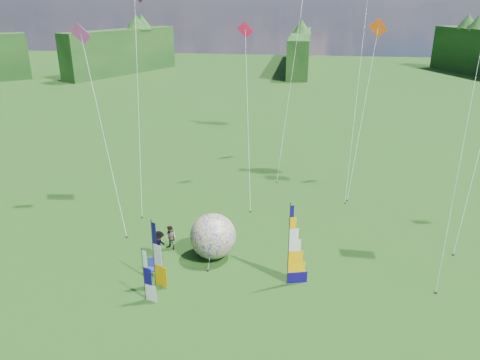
# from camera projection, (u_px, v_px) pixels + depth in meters

# --- Properties ---
(ground) EXTENTS (220.00, 220.00, 0.00)m
(ground) POSITION_uv_depth(u_px,v_px,m) (248.00, 314.00, 23.14)
(ground) COLOR #1F5213
(ground) RESTS_ON ground
(treeline_ring) EXTENTS (210.00, 210.00, 8.00)m
(treeline_ring) POSITION_uv_depth(u_px,v_px,m) (249.00, 242.00, 21.68)
(treeline_ring) COLOR #2A551C
(treeline_ring) RESTS_ON ground
(feather_banner_main) EXTENTS (1.25, 0.43, 4.68)m
(feather_banner_main) POSITION_uv_depth(u_px,v_px,m) (289.00, 246.00, 24.71)
(feather_banner_main) COLOR #0F075C
(feather_banner_main) RESTS_ON ground
(side_banner_left) EXTENTS (0.99, 0.52, 3.77)m
(side_banner_left) POSITION_uv_depth(u_px,v_px,m) (154.00, 254.00, 24.86)
(side_banner_left) COLOR #FFA700
(side_banner_left) RESTS_ON ground
(side_banner_far) EXTENTS (0.87, 0.35, 2.93)m
(side_banner_far) POSITION_uv_depth(u_px,v_px,m) (144.00, 275.00, 23.68)
(side_banner_far) COLOR white
(side_banner_far) RESTS_ON ground
(bol_inflatable) EXTENTS (3.47, 3.47, 2.75)m
(bol_inflatable) POSITION_uv_depth(u_px,v_px,m) (213.00, 236.00, 27.72)
(bol_inflatable) COLOR #1625A1
(bol_inflatable) RESTS_ON ground
(spectator_a) EXTENTS (0.71, 0.54, 1.76)m
(spectator_a) POSITION_uv_depth(u_px,v_px,m) (201.00, 240.00, 28.30)
(spectator_a) COLOR #66594C
(spectator_a) RESTS_ON ground
(spectator_b) EXTENTS (0.86, 0.69, 1.58)m
(spectator_b) POSITION_uv_depth(u_px,v_px,m) (171.00, 238.00, 28.74)
(spectator_b) COLOR #66594C
(spectator_b) RESTS_ON ground
(spectator_c) EXTENTS (0.61, 1.22, 1.80)m
(spectator_c) POSITION_uv_depth(u_px,v_px,m) (159.00, 245.00, 27.68)
(spectator_c) COLOR #66594C
(spectator_c) RESTS_ON ground
(spectator_d) EXTENTS (1.16, 1.00, 1.87)m
(spectator_d) POSITION_uv_depth(u_px,v_px,m) (209.00, 230.00, 29.39)
(spectator_d) COLOR #66594C
(spectator_d) RESTS_ON ground
(camp_chair) EXTENTS (0.65, 0.65, 1.02)m
(camp_chair) POSITION_uv_depth(u_px,v_px,m) (152.00, 268.00, 26.11)
(camp_chair) COLOR navy
(camp_chair) RESTS_ON ground
(kite_whale) EXTENTS (5.09, 14.72, 23.01)m
(kite_whale) POSITION_uv_depth(u_px,v_px,m) (363.00, 40.00, 36.31)
(kite_whale) COLOR black
(kite_whale) RESTS_ON ground
(kite_rainbow_delta) EXTENTS (8.90, 11.97, 17.61)m
(kite_rainbow_delta) POSITION_uv_depth(u_px,v_px,m) (137.00, 85.00, 32.95)
(kite_rainbow_delta) COLOR #F20300
(kite_rainbow_delta) RESTS_ON ground
(kite_parafoil) EXTENTS (8.54, 12.49, 18.09)m
(kite_parafoil) POSITION_uv_depth(u_px,v_px,m) (470.00, 110.00, 24.65)
(kite_parafoil) COLOR red
(kite_parafoil) RESTS_ON ground
(small_kite_red) EXTENTS (6.28, 10.80, 13.24)m
(small_kite_red) POSITION_uv_depth(u_px,v_px,m) (248.00, 110.00, 35.39)
(small_kite_red) COLOR #E21440
(small_kite_red) RESTS_ON ground
(small_kite_orange) EXTENTS (5.78, 9.75, 13.58)m
(small_kite_orange) POSITION_uv_depth(u_px,v_px,m) (364.00, 105.00, 36.32)
(small_kite_orange) COLOR #F75310
(small_kite_orange) RESTS_ON ground
(small_kite_yellow) EXTENTS (7.62, 10.31, 11.77)m
(small_kite_yellow) POSITION_uv_depth(u_px,v_px,m) (480.00, 147.00, 29.17)
(small_kite_yellow) COLOR #ECE502
(small_kite_yellow) RESTS_ON ground
(small_kite_pink) EXTENTS (7.46, 9.14, 13.48)m
(small_kite_pink) POSITION_uv_depth(u_px,v_px,m) (102.00, 123.00, 31.24)
(small_kite_pink) COLOR #D23F96
(small_kite_pink) RESTS_ON ground
(small_kite_green) EXTENTS (6.90, 13.54, 19.29)m
(small_kite_green) POSITION_uv_depth(u_px,v_px,m) (294.00, 58.00, 40.46)
(small_kite_green) COLOR green
(small_kite_green) RESTS_ON ground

